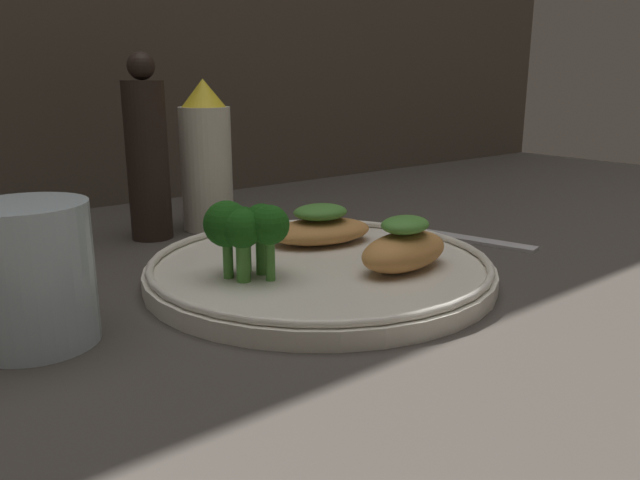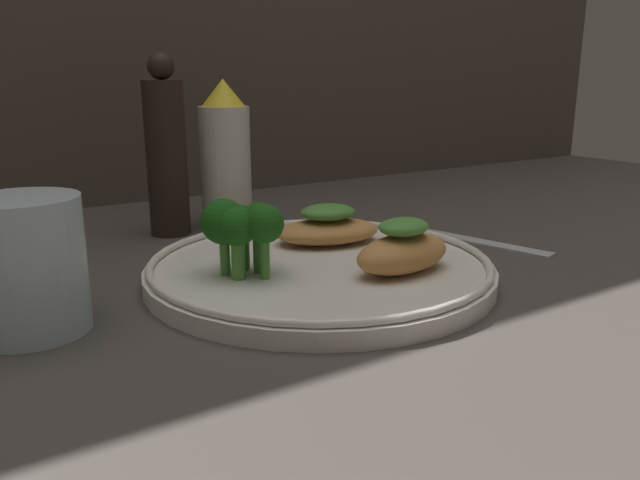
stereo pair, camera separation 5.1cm
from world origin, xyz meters
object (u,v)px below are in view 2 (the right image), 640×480
object	(u,v)px
broccoli_bunch	(242,226)
pepper_grinder	(166,153)
sauce_bottle	(226,157)
plate	(320,268)
drinking_glass	(26,266)

from	to	relation	value
broccoli_bunch	pepper_grinder	world-z (taller)	pepper_grinder
broccoli_bunch	sauce_bottle	xyz separation A→B (cm)	(8.40, 21.07, 2.36)
plate	drinking_glass	xyz separation A→B (cm)	(-21.84, 1.43, 3.53)
sauce_bottle	drinking_glass	distance (cm)	31.26
sauce_bottle	pepper_grinder	xyz separation A→B (cm)	(-6.67, 0.00, 0.91)
plate	pepper_grinder	xyz separation A→B (cm)	(-4.94, 21.72, 7.63)
plate	broccoli_bunch	xyz separation A→B (cm)	(-6.67, 0.65, 4.36)
plate	broccoli_bunch	size ratio (longest dim) A/B	4.75
pepper_grinder	drinking_glass	world-z (taller)	pepper_grinder
sauce_bottle	pepper_grinder	size ratio (longest dim) A/B	0.86
broccoli_bunch	pepper_grinder	bearing A→B (deg)	85.32
broccoli_bunch	pepper_grinder	xyz separation A→B (cm)	(1.73, 21.07, 3.27)
plate	sauce_bottle	size ratio (longest dim) A/B	1.78
sauce_bottle	plate	bearing A→B (deg)	-94.56
sauce_bottle	broccoli_bunch	bearing A→B (deg)	-111.73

